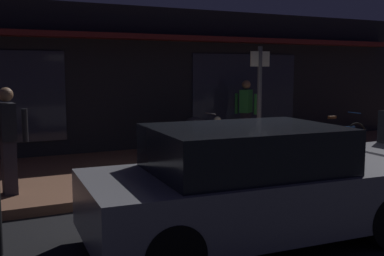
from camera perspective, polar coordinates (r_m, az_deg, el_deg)
The scene contains 9 objects.
ground_plane at distance 7.15m, azimuth 6.17°, elevation -9.89°, with size 60.00×60.00×0.00m, color black.
sidewalk_slab at distance 9.72m, azimuth -3.31°, elevation -4.83°, with size 18.00×4.00×0.15m, color brown.
storefront_building at distance 12.71m, azimuth -9.31°, elevation 5.76°, with size 18.00×3.30×3.60m.
motorcycle at distance 10.48m, azimuth -0.22°, elevation -0.77°, with size 1.70×0.55×0.97m.
bicycle_parked at distance 11.75m, azimuth 17.54°, elevation -0.93°, with size 1.66×0.42×0.91m.
person_photographer at distance 7.78m, azimuth -21.52°, elevation -1.21°, with size 0.61×0.39×1.67m.
person_bystander at distance 12.03m, azimuth 6.58°, elevation 2.03°, with size 0.44×0.54×1.67m.
sign_post at distance 9.53m, azimuth 8.21°, elevation 3.58°, with size 0.44×0.09×2.40m.
parked_car_near at distance 5.75m, azimuth 7.29°, elevation -6.86°, with size 4.20×2.01×1.42m.
Camera 1 is at (-3.66, -5.78, 2.09)m, focal length 43.76 mm.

